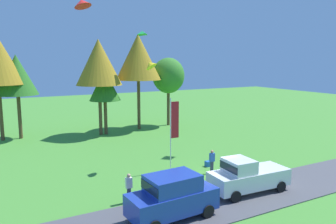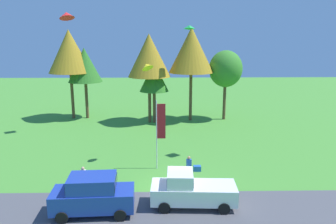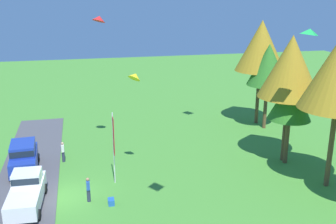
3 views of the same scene
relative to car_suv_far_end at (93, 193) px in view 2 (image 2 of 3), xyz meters
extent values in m
plane|color=#478E33|center=(4.79, 3.14, -1.30)|extent=(120.00, 120.00, 0.00)
cube|color=#4C4C51|center=(4.79, 0.37, -1.27)|extent=(36.00, 4.40, 0.06)
cube|color=#1E389E|center=(0.00, 0.00, -0.35)|extent=(4.70, 2.14, 1.10)
cube|color=#1E389E|center=(0.00, 0.00, 0.62)|extent=(2.69, 1.90, 0.84)
cube|color=#19232D|center=(0.00, 0.00, 0.62)|extent=(2.74, 1.86, 0.46)
cylinder|color=black|center=(-1.51, -0.99, -0.90)|extent=(0.69, 0.28, 0.68)
cylinder|color=black|center=(-1.61, 0.82, -0.90)|extent=(0.69, 0.28, 0.68)
cylinder|color=black|center=(1.61, -0.82, -0.90)|extent=(0.69, 0.28, 0.68)
cylinder|color=black|center=(1.51, 0.99, -0.90)|extent=(0.69, 0.28, 0.68)
cube|color=white|center=(5.77, 0.77, -0.40)|extent=(5.08, 2.13, 1.00)
cube|color=white|center=(4.97, 0.81, 0.50)|extent=(1.58, 1.83, 0.80)
cube|color=#19232D|center=(4.97, 0.81, 0.50)|extent=(1.61, 1.79, 0.44)
cylinder|color=black|center=(4.03, -0.05, -0.90)|extent=(0.69, 0.27, 0.68)
cylinder|color=black|center=(4.12, 1.76, -0.90)|extent=(0.69, 0.27, 0.68)
cylinder|color=black|center=(7.43, -0.21, -0.90)|extent=(0.69, 0.27, 0.68)
cylinder|color=black|center=(7.51, 1.60, -0.90)|extent=(0.69, 0.27, 0.68)
cylinder|color=#2D334C|center=(5.81, 4.65, -0.86)|extent=(0.24, 0.24, 0.88)
cube|color=#2851AD|center=(5.81, 4.65, -0.12)|extent=(0.36, 0.22, 0.60)
sphere|color=#9E7051|center=(5.81, 4.65, 0.30)|extent=(0.22, 0.22, 0.22)
cylinder|color=#2D334C|center=(-1.22, 2.87, -0.86)|extent=(0.24, 0.24, 0.88)
cube|color=white|center=(-1.22, 2.87, -0.12)|extent=(0.36, 0.22, 0.60)
sphere|color=tan|center=(-1.22, 2.87, 0.30)|extent=(0.22, 0.22, 0.22)
cylinder|color=brown|center=(-7.05, 22.67, 1.53)|extent=(0.36, 0.36, 5.65)
cone|color=olive|center=(-7.05, 22.67, 6.90)|extent=(5.09, 5.09, 5.09)
cylinder|color=brown|center=(-5.35, 22.75, 0.97)|extent=(0.36, 0.36, 4.53)
cone|color=#2D7023|center=(-5.35, 22.75, 5.27)|extent=(4.07, 4.07, 4.07)
cylinder|color=brown|center=(2.49, 20.56, 1.40)|extent=(0.36, 0.36, 5.39)
cone|color=olive|center=(2.49, 20.56, 6.53)|extent=(4.86, 4.86, 4.86)
cylinder|color=brown|center=(3.04, 20.47, 0.57)|extent=(0.36, 0.36, 3.73)
cone|color=#2D7023|center=(3.04, 20.47, 4.11)|extent=(3.35, 3.35, 3.35)
cylinder|color=brown|center=(7.36, 21.36, 1.60)|extent=(0.36, 0.36, 5.78)
cone|color=olive|center=(7.36, 21.36, 7.09)|extent=(5.20, 5.20, 5.20)
cylinder|color=brown|center=(11.50, 21.76, 0.90)|extent=(0.36, 0.36, 4.39)
ellipsoid|color=#387F28|center=(11.50, 21.76, 4.87)|extent=(3.95, 3.95, 4.34)
cylinder|color=silver|center=(3.51, 6.61, 1.38)|extent=(0.08, 0.08, 5.35)
cube|color=red|center=(3.86, 6.61, 2.45)|extent=(0.64, 0.04, 2.67)
cube|color=blue|center=(6.56, 6.05, -1.10)|extent=(0.56, 0.40, 0.40)
pyramid|color=green|center=(6.90, 19.10, 9.60)|extent=(0.97, 1.10, 0.52)
cone|color=yellow|center=(2.77, 8.37, 6.40)|extent=(1.31, 1.32, 0.84)
cone|color=red|center=(-2.57, 6.38, 10.05)|extent=(1.47, 1.49, 0.72)
camera|label=1|loc=(-7.60, -13.66, 6.70)|focal=35.00mm
camera|label=2|loc=(3.91, -17.01, 8.66)|focal=35.00mm
camera|label=3|loc=(29.65, 4.52, 11.91)|focal=42.00mm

